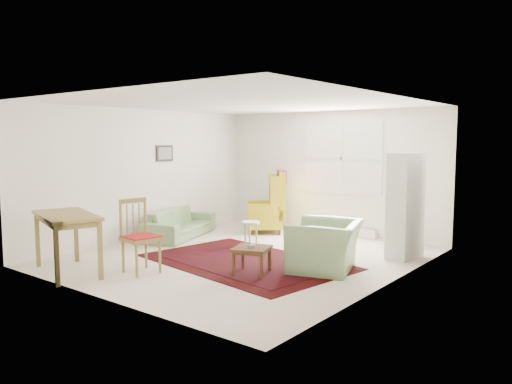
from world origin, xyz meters
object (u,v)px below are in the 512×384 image
Objects in this scene: sofa at (180,218)px; stool at (251,233)px; wingback_chair at (265,201)px; coffee_table at (252,260)px; desk_chair at (141,236)px; desk at (67,244)px; armchair at (326,241)px; cabinet at (406,206)px.

sofa is 4.26× the size of stool.
sofa is at bearing -75.66° from wingback_chair.
wingback_chair reaches higher than stool.
coffee_table is at bearing -50.77° from stool.
sofa is 2.70m from desk_chair.
sofa is 1.46× the size of wingback_chair.
stool is at bearing 73.73° from desk.
desk is at bearing -67.35° from armchair.
desk_chair is (1.55, -2.21, 0.15)m from sofa.
cabinet is (4.20, 1.03, 0.47)m from sofa.
desk is at bearing -143.53° from coffee_table.
cabinet reaches higher than stool.
cabinet is 1.61× the size of desk_chair.
desk_chair is (-2.65, -3.24, -0.32)m from cabinet.
armchair reaches higher than stool.
stool is 2.78m from cabinet.
desk_chair is (0.50, -3.64, -0.12)m from wingback_chair.
cabinet is at bearing -30.71° from desk_chair.
coffee_table is (-0.70, -0.86, -0.24)m from armchair.
cabinet is (1.34, 2.33, 0.66)m from coffee_table.
sofa is 1.64m from stool.
desk_chair is at bearing -165.11° from sofa.
sofa is 1.79m from wingback_chair.
wingback_chair is 2.93× the size of stool.
armchair is (3.56, -0.43, 0.05)m from sofa.
desk_chair is (-1.31, -0.92, 0.33)m from coffee_table.
stool is at bearing -126.61° from armchair.
stool is 3.24m from desk.
stool is 2.46m from desk_chair.
wingback_chair is at bearing 85.57° from desk.
armchair is at bearing -39.94° from desk_chair.
wingback_chair reaches higher than armchair.
coffee_table is 2.76m from cabinet.
stool is 0.42× the size of desk_chair.
cabinet reaches higher than desk.
wingback_chair is 3.30m from coffee_table.
coffee_table is 1.10× the size of stool.
sofa is 2.97m from desk.
cabinet is at bearing 17.43° from stool.
sofa is 1.78× the size of desk_chair.
cabinet is at bearing 60.03° from coffee_table.
wingback_chair is 1.22× the size of desk_chair.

